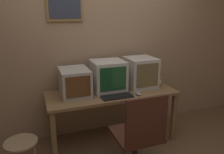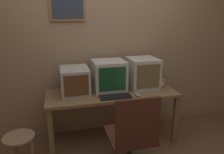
{
  "view_description": "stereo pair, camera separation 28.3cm",
  "coord_description": "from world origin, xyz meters",
  "px_view_note": "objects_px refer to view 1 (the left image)",
  "views": [
    {
      "loc": [
        -0.93,
        -1.64,
        1.73
      ],
      "look_at": [
        0.0,
        0.91,
        0.93
      ],
      "focal_mm": 35.0,
      "sensor_mm": 36.0,
      "label": 1
    },
    {
      "loc": [
        -0.66,
        -1.72,
        1.73
      ],
      "look_at": [
        0.0,
        0.91,
        0.93
      ],
      "focal_mm": 35.0,
      "sensor_mm": 36.0,
      "label": 2
    }
  ],
  "objects_px": {
    "monitor_left": "(75,82)",
    "side_stool": "(22,149)",
    "monitor_center": "(108,75)",
    "mouse_near_keyboard": "(138,94)",
    "keyboard_main": "(117,96)",
    "desk_clock": "(158,82)",
    "monitor_right": "(140,72)",
    "office_chair": "(138,141)"
  },
  "relations": [
    {
      "from": "monitor_left",
      "to": "mouse_near_keyboard",
      "type": "xyz_separation_m",
      "value": [
        0.75,
        -0.3,
        -0.15
      ]
    },
    {
      "from": "monitor_left",
      "to": "office_chair",
      "type": "xyz_separation_m",
      "value": [
        0.51,
        -0.81,
        -0.48
      ]
    },
    {
      "from": "side_stool",
      "to": "keyboard_main",
      "type": "bearing_deg",
      "value": 5.6
    },
    {
      "from": "side_stool",
      "to": "office_chair",
      "type": "bearing_deg",
      "value": -19.28
    },
    {
      "from": "monitor_right",
      "to": "desk_clock",
      "type": "relative_size",
      "value": 3.78
    },
    {
      "from": "monitor_right",
      "to": "office_chair",
      "type": "xyz_separation_m",
      "value": [
        -0.43,
        -0.82,
        -0.52
      ]
    },
    {
      "from": "desk_clock",
      "to": "keyboard_main",
      "type": "bearing_deg",
      "value": -162.06
    },
    {
      "from": "monitor_center",
      "to": "monitor_right",
      "type": "xyz_separation_m",
      "value": [
        0.47,
        -0.02,
        0.01
      ]
    },
    {
      "from": "keyboard_main",
      "to": "office_chair",
      "type": "distance_m",
      "value": 0.62
    },
    {
      "from": "monitor_left",
      "to": "keyboard_main",
      "type": "bearing_deg",
      "value": -31.37
    },
    {
      "from": "monitor_left",
      "to": "monitor_center",
      "type": "relative_size",
      "value": 1.1
    },
    {
      "from": "mouse_near_keyboard",
      "to": "desk_clock",
      "type": "bearing_deg",
      "value": 29.65
    },
    {
      "from": "monitor_left",
      "to": "mouse_near_keyboard",
      "type": "bearing_deg",
      "value": -21.92
    },
    {
      "from": "monitor_center",
      "to": "office_chair",
      "type": "relative_size",
      "value": 0.44
    },
    {
      "from": "office_chair",
      "to": "side_stool",
      "type": "xyz_separation_m",
      "value": [
        -1.18,
        0.41,
        -0.09
      ]
    },
    {
      "from": "monitor_left",
      "to": "desk_clock",
      "type": "height_order",
      "value": "monitor_left"
    },
    {
      "from": "monitor_center",
      "to": "monitor_left",
      "type": "bearing_deg",
      "value": -176.1
    },
    {
      "from": "monitor_center",
      "to": "mouse_near_keyboard",
      "type": "bearing_deg",
      "value": -48.81
    },
    {
      "from": "monitor_left",
      "to": "monitor_right",
      "type": "distance_m",
      "value": 0.93
    },
    {
      "from": "monitor_center",
      "to": "keyboard_main",
      "type": "relative_size",
      "value": 1.08
    },
    {
      "from": "keyboard_main",
      "to": "side_stool",
      "type": "bearing_deg",
      "value": -174.4
    },
    {
      "from": "mouse_near_keyboard",
      "to": "office_chair",
      "type": "relative_size",
      "value": 0.11
    },
    {
      "from": "monitor_left",
      "to": "office_chair",
      "type": "distance_m",
      "value": 1.07
    },
    {
      "from": "monitor_right",
      "to": "mouse_near_keyboard",
      "type": "relative_size",
      "value": 3.97
    },
    {
      "from": "mouse_near_keyboard",
      "to": "desk_clock",
      "type": "height_order",
      "value": "desk_clock"
    },
    {
      "from": "keyboard_main",
      "to": "mouse_near_keyboard",
      "type": "relative_size",
      "value": 3.74
    },
    {
      "from": "desk_clock",
      "to": "monitor_right",
      "type": "bearing_deg",
      "value": 167.7
    },
    {
      "from": "desk_clock",
      "to": "side_stool",
      "type": "distance_m",
      "value": 1.95
    },
    {
      "from": "monitor_right",
      "to": "desk_clock",
      "type": "distance_m",
      "value": 0.31
    },
    {
      "from": "monitor_center",
      "to": "side_stool",
      "type": "relative_size",
      "value": 1.02
    },
    {
      "from": "desk_clock",
      "to": "side_stool",
      "type": "xyz_separation_m",
      "value": [
        -1.87,
        -0.35,
        -0.45
      ]
    },
    {
      "from": "mouse_near_keyboard",
      "to": "keyboard_main",
      "type": "bearing_deg",
      "value": 176.48
    },
    {
      "from": "monitor_right",
      "to": "desk_clock",
      "type": "bearing_deg",
      "value": -12.3
    },
    {
      "from": "monitor_center",
      "to": "office_chair",
      "type": "distance_m",
      "value": 0.98
    },
    {
      "from": "desk_clock",
      "to": "office_chair",
      "type": "xyz_separation_m",
      "value": [
        -0.69,
        -0.76,
        -0.37
      ]
    },
    {
      "from": "keyboard_main",
      "to": "monitor_center",
      "type": "bearing_deg",
      "value": 91.39
    },
    {
      "from": "office_chair",
      "to": "side_stool",
      "type": "distance_m",
      "value": 1.25
    },
    {
      "from": "monitor_left",
      "to": "side_stool",
      "type": "xyz_separation_m",
      "value": [
        -0.67,
        -0.4,
        -0.56
      ]
    },
    {
      "from": "monitor_right",
      "to": "side_stool",
      "type": "bearing_deg",
      "value": -165.84
    },
    {
      "from": "monitor_left",
      "to": "monitor_right",
      "type": "relative_size",
      "value": 1.12
    },
    {
      "from": "keyboard_main",
      "to": "monitor_left",
      "type": "bearing_deg",
      "value": 148.63
    },
    {
      "from": "monitor_right",
      "to": "side_stool",
      "type": "distance_m",
      "value": 1.76
    }
  ]
}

